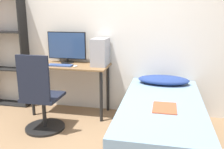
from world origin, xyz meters
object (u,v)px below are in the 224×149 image
Objects in this scene: bed at (161,124)px; pc_tower at (100,52)px; keyboard at (60,65)px; office_chair at (41,102)px; monitor at (67,47)px.

bed is 1.37m from pc_tower.
bed is at bearing -22.64° from keyboard.
office_chair is 0.53× the size of bed.
pc_tower is at bearing -8.13° from monitor.
keyboard is at bearing -163.08° from pc_tower.
keyboard is (0.04, 0.55, 0.37)m from office_chair.
office_chair is at bearing 177.63° from bed.
monitor is 0.55m from pc_tower.
office_chair is 1.00m from monitor.
office_chair is 1.08m from pc_tower.
monitor is 1.53× the size of pc_tower.
bed is at bearing -2.37° from office_chair.
pc_tower is (-0.91, 0.78, 0.67)m from bed.
monitor is (0.05, 0.79, 0.60)m from office_chair.
bed is 3.24× the size of monitor.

